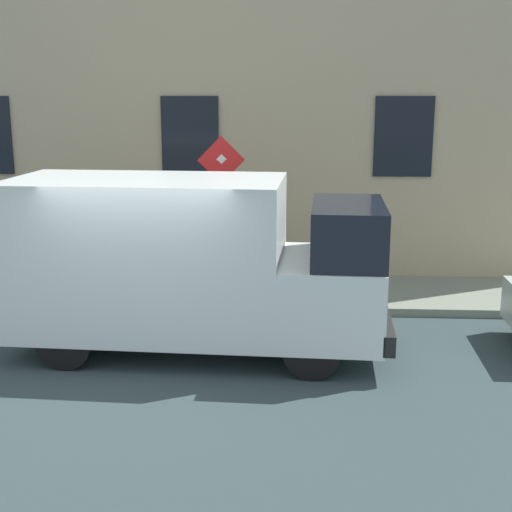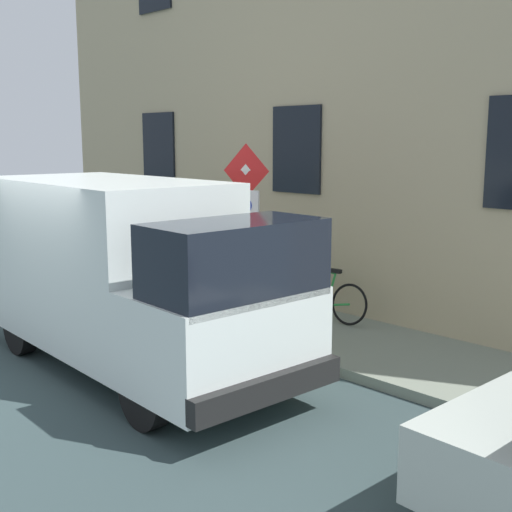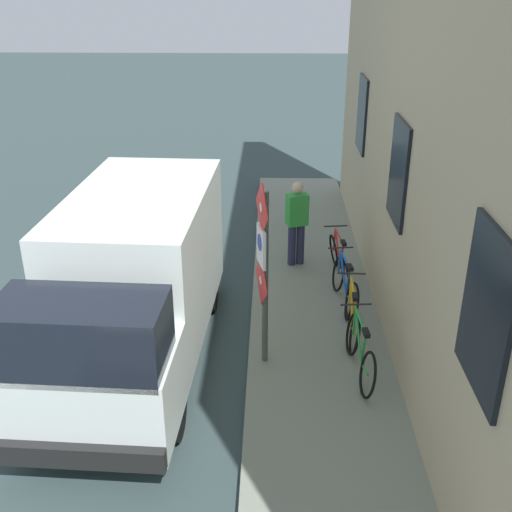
{
  "view_description": "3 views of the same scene",
  "coord_description": "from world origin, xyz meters",
  "px_view_note": "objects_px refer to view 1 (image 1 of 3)",
  "views": [
    {
      "loc": [
        -9.05,
        -2.02,
        3.64
      ],
      "look_at": [
        1.36,
        -1.43,
        1.2
      ],
      "focal_mm": 48.52,
      "sensor_mm": 36.0,
      "label": 1
    },
    {
      "loc": [
        -4.26,
        -7.8,
        3.03
      ],
      "look_at": [
        2.08,
        -1.25,
        1.41
      ],
      "focal_mm": 46.04,
      "sensor_mm": 36.0,
      "label": 2
    },
    {
      "loc": [
        2.44,
        -8.67,
        5.48
      ],
      "look_at": [
        2.21,
        0.14,
        1.44
      ],
      "focal_mm": 43.4,
      "sensor_mm": 36.0,
      "label": 3
    }
  ],
  "objects_px": {
    "sign_post_stacked": "(222,205)",
    "pedestrian": "(37,240)",
    "bicycle_orange": "(191,261)",
    "bicycle_blue": "(137,261)",
    "bicycle_red": "(84,260)",
    "bicycle_green": "(245,262)",
    "delivery_van": "(190,261)"
  },
  "relations": [
    {
      "from": "sign_post_stacked",
      "to": "bicycle_orange",
      "type": "bearing_deg",
      "value": 28.25
    },
    {
      "from": "delivery_van",
      "to": "bicycle_green",
      "type": "height_order",
      "value": "delivery_van"
    },
    {
      "from": "delivery_van",
      "to": "bicycle_blue",
      "type": "height_order",
      "value": "delivery_van"
    },
    {
      "from": "bicycle_red",
      "to": "delivery_van",
      "type": "bearing_deg",
      "value": 121.43
    },
    {
      "from": "bicycle_green",
      "to": "bicycle_red",
      "type": "height_order",
      "value": "same"
    },
    {
      "from": "pedestrian",
      "to": "sign_post_stacked",
      "type": "bearing_deg",
      "value": -28.88
    },
    {
      "from": "bicycle_green",
      "to": "bicycle_orange",
      "type": "relative_size",
      "value": 1.0
    },
    {
      "from": "delivery_van",
      "to": "bicycle_green",
      "type": "distance_m",
      "value": 3.47
    },
    {
      "from": "bicycle_blue",
      "to": "bicycle_red",
      "type": "height_order",
      "value": "same"
    },
    {
      "from": "sign_post_stacked",
      "to": "delivery_van",
      "type": "xyz_separation_m",
      "value": [
        -1.9,
        0.26,
        -0.51
      ]
    },
    {
      "from": "sign_post_stacked",
      "to": "pedestrian",
      "type": "height_order",
      "value": "sign_post_stacked"
    },
    {
      "from": "bicycle_orange",
      "to": "bicycle_blue",
      "type": "height_order",
      "value": "same"
    },
    {
      "from": "bicycle_red",
      "to": "pedestrian",
      "type": "bearing_deg",
      "value": 47.06
    },
    {
      "from": "delivery_van",
      "to": "bicycle_orange",
      "type": "bearing_deg",
      "value": 101.44
    },
    {
      "from": "bicycle_orange",
      "to": "bicycle_red",
      "type": "relative_size",
      "value": 1.0
    },
    {
      "from": "bicycle_orange",
      "to": "bicycle_blue",
      "type": "bearing_deg",
      "value": 2.26
    },
    {
      "from": "bicycle_green",
      "to": "sign_post_stacked",
      "type": "bearing_deg",
      "value": 74.82
    },
    {
      "from": "bicycle_red",
      "to": "pedestrian",
      "type": "distance_m",
      "value": 1.14
    },
    {
      "from": "sign_post_stacked",
      "to": "bicycle_blue",
      "type": "relative_size",
      "value": 1.58
    },
    {
      "from": "bicycle_blue",
      "to": "delivery_van",
      "type": "bearing_deg",
      "value": 107.81
    },
    {
      "from": "delivery_van",
      "to": "bicycle_green",
      "type": "xyz_separation_m",
      "value": [
        3.33,
        -0.53,
        -0.82
      ]
    },
    {
      "from": "sign_post_stacked",
      "to": "bicycle_orange",
      "type": "distance_m",
      "value": 2.1
    },
    {
      "from": "sign_post_stacked",
      "to": "bicycle_green",
      "type": "height_order",
      "value": "sign_post_stacked"
    },
    {
      "from": "sign_post_stacked",
      "to": "bicycle_red",
      "type": "relative_size",
      "value": 1.58
    },
    {
      "from": "bicycle_orange",
      "to": "bicycle_red",
      "type": "xyz_separation_m",
      "value": [
        -0.0,
        2.08,
        0.0
      ]
    },
    {
      "from": "bicycle_orange",
      "to": "bicycle_red",
      "type": "distance_m",
      "value": 2.08
    },
    {
      "from": "bicycle_blue",
      "to": "bicycle_red",
      "type": "relative_size",
      "value": 1.0
    },
    {
      "from": "bicycle_green",
      "to": "bicycle_orange",
      "type": "height_order",
      "value": "same"
    },
    {
      "from": "bicycle_orange",
      "to": "bicycle_green",
      "type": "bearing_deg",
      "value": -177.85
    },
    {
      "from": "delivery_van",
      "to": "bicycle_red",
      "type": "relative_size",
      "value": 3.16
    },
    {
      "from": "bicycle_orange",
      "to": "bicycle_blue",
      "type": "distance_m",
      "value": 1.04
    },
    {
      "from": "bicycle_blue",
      "to": "pedestrian",
      "type": "height_order",
      "value": "pedestrian"
    }
  ]
}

